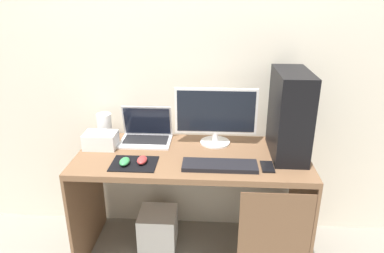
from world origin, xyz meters
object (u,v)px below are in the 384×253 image
object	(u,v)px
speaker	(105,126)
subwoofer	(158,228)
projector	(101,140)
cell_phone	(267,167)
laptop	(146,134)
monitor	(216,116)
keyboard	(220,165)
mouse_right	(125,162)
mouse_left	(142,160)
pc_tower	(290,114)

from	to	relation	value
speaker	subwoofer	bearing A→B (deg)	-23.66
speaker	projector	xyz separation A→B (m)	(0.02, -0.16, -0.03)
cell_phone	laptop	bearing A→B (deg)	155.92
monitor	subwoofer	bearing A→B (deg)	-164.82
keyboard	speaker	bearing A→B (deg)	153.41
mouse_right	projector	bearing A→B (deg)	132.09
mouse_left	subwoofer	distance (m)	0.66
laptop	keyboard	size ratio (longest dim) A/B	0.78
projector	subwoofer	bearing A→B (deg)	0.46
monitor	mouse_right	bearing A→B (deg)	-147.03
monitor	subwoofer	size ratio (longest dim) A/B	2.06
keyboard	cell_phone	xyz separation A→B (m)	(0.27, 0.01, -0.01)
pc_tower	cell_phone	world-z (taller)	pc_tower
mouse_left	subwoofer	xyz separation A→B (m)	(0.04, 0.20, -0.62)
monitor	cell_phone	size ratio (longest dim) A/B	3.96
laptop	mouse_right	bearing A→B (deg)	-99.58
projector	monitor	bearing A→B (deg)	8.35
cell_phone	subwoofer	xyz separation A→B (m)	(-0.67, 0.21, -0.61)
laptop	projector	xyz separation A→B (m)	(-0.26, -0.13, 0.00)
pc_tower	speaker	distance (m)	1.19
laptop	cell_phone	bearing A→B (deg)	-24.08
mouse_right	subwoofer	xyz separation A→B (m)	(0.13, 0.23, -0.62)
mouse_left	mouse_right	world-z (taller)	same
projector	keyboard	size ratio (longest dim) A/B	0.48
pc_tower	keyboard	bearing A→B (deg)	-152.93
mouse_right	mouse_left	bearing A→B (deg)	14.74
pc_tower	projector	distance (m)	1.16
laptop	speaker	xyz separation A→B (m)	(-0.28, 0.03, 0.04)
speaker	pc_tower	bearing A→B (deg)	-8.63
pc_tower	mouse_right	size ratio (longest dim) A/B	5.28
monitor	projector	xyz separation A→B (m)	(-0.72, -0.11, -0.14)
cell_phone	keyboard	bearing A→B (deg)	-176.95
projector	cell_phone	size ratio (longest dim) A/B	1.54
subwoofer	projector	bearing A→B (deg)	-179.54
speaker	keyboard	size ratio (longest dim) A/B	0.40
speaker	mouse_left	size ratio (longest dim) A/B	1.74
laptop	subwoofer	xyz separation A→B (m)	(0.07, -0.12, -0.65)
projector	laptop	bearing A→B (deg)	25.37
cell_phone	subwoofer	bearing A→B (deg)	162.57
pc_tower	speaker	size ratio (longest dim) A/B	3.03
monitor	laptop	distance (m)	0.47
mouse_right	subwoofer	world-z (taller)	mouse_right
speaker	keyboard	world-z (taller)	speaker
pc_tower	keyboard	distance (m)	0.51
laptop	keyboard	xyz separation A→B (m)	(0.48, -0.35, -0.03)
pc_tower	laptop	xyz separation A→B (m)	(-0.88, 0.14, -0.21)
laptop	keyboard	distance (m)	0.59
speaker	laptop	bearing A→B (deg)	-6.97
monitor	mouse_left	world-z (taller)	monitor
keyboard	subwoofer	world-z (taller)	keyboard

